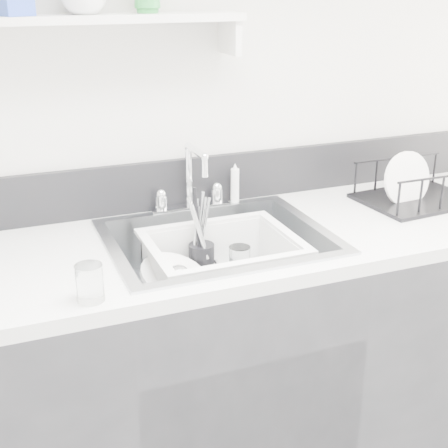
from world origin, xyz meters
name	(u,v)px	position (x,y,z in m)	size (l,w,h in m)	color
counter_run	(218,371)	(0.00, 1.19, 0.46)	(3.20, 0.62, 0.92)	#28282C
backsplash	(185,182)	(0.00, 1.49, 1.00)	(3.20, 0.02, 0.16)	black
sink	(218,265)	(0.00, 1.19, 0.83)	(0.64, 0.52, 0.20)	silver
faucet	(190,193)	(0.00, 1.44, 0.98)	(0.26, 0.18, 0.23)	silver
side_sprayer	(235,184)	(0.16, 1.44, 0.99)	(0.03, 0.03, 0.14)	white
wall_shelf	(65,22)	(-0.35, 1.42, 1.51)	(1.00, 0.16, 0.12)	silver
wash_tub	(222,266)	(0.01, 1.17, 0.84)	(0.43, 0.35, 0.17)	white
plate_stack	(178,284)	(-0.13, 1.18, 0.79)	(0.25, 0.24, 0.10)	white
utensil_cup	(201,257)	(-0.02, 1.28, 0.83)	(0.08, 0.08, 0.27)	black
ladle	(202,282)	(-0.06, 1.15, 0.81)	(0.27, 0.10, 0.08)	silver
tumbler_in_tub	(240,261)	(0.08, 1.22, 0.81)	(0.07, 0.07, 0.09)	white
tumbler_counter	(90,283)	(-0.41, 0.94, 0.97)	(0.06, 0.06, 0.09)	white
dish_rack	(418,183)	(0.74, 1.24, 0.98)	(0.37, 0.28, 0.13)	black
bowl_small	(260,285)	(0.10, 1.11, 0.79)	(0.12, 0.12, 0.04)	white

